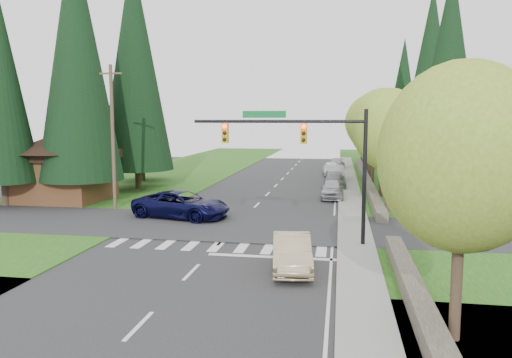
% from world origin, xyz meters
% --- Properties ---
extents(ground, '(120.00, 120.00, 0.00)m').
position_xyz_m(ground, '(0.00, 0.00, 0.00)').
color(ground, '#28282B').
rests_on(ground, ground).
extents(grass_east, '(14.00, 110.00, 0.06)m').
position_xyz_m(grass_east, '(13.00, 20.00, 0.03)').
color(grass_east, '#1A5015').
rests_on(grass_east, ground).
extents(grass_west, '(14.00, 110.00, 0.06)m').
position_xyz_m(grass_west, '(-13.00, 20.00, 0.03)').
color(grass_west, '#1A5015').
rests_on(grass_west, ground).
extents(cross_street, '(120.00, 8.00, 0.10)m').
position_xyz_m(cross_street, '(0.00, 8.00, 0.00)').
color(cross_street, '#28282B').
rests_on(cross_street, ground).
extents(sidewalk_east, '(1.80, 80.00, 0.13)m').
position_xyz_m(sidewalk_east, '(6.90, 22.00, 0.07)').
color(sidewalk_east, gray).
rests_on(sidewalk_east, ground).
extents(curb_east, '(0.20, 80.00, 0.13)m').
position_xyz_m(curb_east, '(6.05, 22.00, 0.07)').
color(curb_east, gray).
rests_on(curb_east, ground).
extents(stone_wall_south, '(0.70, 14.00, 0.70)m').
position_xyz_m(stone_wall_south, '(8.60, -3.00, 0.35)').
color(stone_wall_south, '#4C4438').
rests_on(stone_wall_south, ground).
extents(stone_wall_north, '(0.70, 40.00, 0.70)m').
position_xyz_m(stone_wall_north, '(8.60, 30.00, 0.35)').
color(stone_wall_north, '#4C4438').
rests_on(stone_wall_north, ground).
extents(traffic_signal, '(8.70, 0.37, 6.80)m').
position_xyz_m(traffic_signal, '(4.37, 4.50, 4.98)').
color(traffic_signal, black).
rests_on(traffic_signal, ground).
extents(brown_building, '(8.40, 8.40, 5.40)m').
position_xyz_m(brown_building, '(-15.00, 15.00, 3.14)').
color(brown_building, '#4C2D19').
rests_on(brown_building, ground).
extents(utility_pole, '(1.60, 0.24, 10.00)m').
position_xyz_m(utility_pole, '(-9.50, 12.00, 5.14)').
color(utility_pole, '#473828').
rests_on(utility_pole, ground).
extents(decid_tree_0, '(4.80, 4.80, 8.37)m').
position_xyz_m(decid_tree_0, '(9.20, 14.00, 5.60)').
color(decid_tree_0, '#38281C').
rests_on(decid_tree_0, ground).
extents(decid_tree_1, '(5.20, 5.20, 8.80)m').
position_xyz_m(decid_tree_1, '(9.30, 21.00, 5.80)').
color(decid_tree_1, '#38281C').
rests_on(decid_tree_1, ground).
extents(decid_tree_2, '(5.00, 5.00, 8.82)m').
position_xyz_m(decid_tree_2, '(9.10, 28.00, 5.93)').
color(decid_tree_2, '#38281C').
rests_on(decid_tree_2, ground).
extents(decid_tree_3, '(5.00, 5.00, 8.55)m').
position_xyz_m(decid_tree_3, '(9.20, 35.00, 5.66)').
color(decid_tree_3, '#38281C').
rests_on(decid_tree_3, ground).
extents(decid_tree_4, '(5.40, 5.40, 9.18)m').
position_xyz_m(decid_tree_4, '(9.30, 42.00, 6.06)').
color(decid_tree_4, '#38281C').
rests_on(decid_tree_4, ground).
extents(decid_tree_5, '(4.80, 4.80, 8.30)m').
position_xyz_m(decid_tree_5, '(9.10, 49.00, 5.53)').
color(decid_tree_5, '#38281C').
rests_on(decid_tree_5, ground).
extents(decid_tree_6, '(5.20, 5.20, 8.86)m').
position_xyz_m(decid_tree_6, '(9.20, 56.00, 5.86)').
color(decid_tree_6, '#38281C').
rests_on(decid_tree_6, ground).
extents(decid_tree_south, '(4.60, 4.60, 7.92)m').
position_xyz_m(decid_tree_south, '(9.30, -6.00, 5.27)').
color(decid_tree_south, '#38281C').
rests_on(decid_tree_south, ground).
extents(conifer_w_a, '(6.12, 6.12, 19.80)m').
position_xyz_m(conifer_w_a, '(-13.00, 14.00, 10.79)').
color(conifer_w_a, '#38281C').
rests_on(conifer_w_a, ground).
extents(conifer_w_b, '(5.44, 5.44, 17.80)m').
position_xyz_m(conifer_w_b, '(-16.00, 18.00, 9.79)').
color(conifer_w_b, '#38281C').
rests_on(conifer_w_b, ground).
extents(conifer_w_c, '(6.46, 6.46, 20.80)m').
position_xyz_m(conifer_w_c, '(-12.00, 22.00, 11.29)').
color(conifer_w_c, '#38281C').
rests_on(conifer_w_c, ground).
extents(conifer_w_e, '(5.78, 5.78, 18.80)m').
position_xyz_m(conifer_w_e, '(-14.00, 28.00, 10.29)').
color(conifer_w_e, '#38281C').
rests_on(conifer_w_e, ground).
extents(conifer_e_a, '(5.44, 5.44, 17.80)m').
position_xyz_m(conifer_e_a, '(14.00, 20.00, 9.79)').
color(conifer_e_a, '#38281C').
rests_on(conifer_e_a, ground).
extents(conifer_e_b, '(6.12, 6.12, 19.80)m').
position_xyz_m(conifer_e_b, '(15.00, 34.00, 10.79)').
color(conifer_e_b, '#38281C').
rests_on(conifer_e_b, ground).
extents(conifer_e_c, '(5.10, 5.10, 16.80)m').
position_xyz_m(conifer_e_c, '(14.00, 48.00, 9.29)').
color(conifer_e_c, '#38281C').
rests_on(conifer_e_c, ground).
extents(sedan_champagne, '(2.13, 4.65, 1.48)m').
position_xyz_m(sedan_champagne, '(4.07, 0.03, 0.74)').
color(sedan_champagne, '#C6B184').
rests_on(sedan_champagne, ground).
extents(suv_navy, '(6.79, 4.28, 1.75)m').
position_xyz_m(suv_navy, '(-3.94, 9.86, 0.87)').
color(suv_navy, black).
rests_on(suv_navy, ground).
extents(parked_car_a, '(1.79, 4.44, 1.51)m').
position_xyz_m(parked_car_a, '(5.46, 19.48, 0.76)').
color(parked_car_a, '#A6A7AB').
rests_on(parked_car_a, ground).
extents(parked_car_b, '(2.12, 4.65, 1.32)m').
position_xyz_m(parked_car_b, '(5.60, 25.93, 0.66)').
color(parked_car_b, slate).
rests_on(parked_car_b, ground).
extents(parked_car_c, '(1.79, 4.80, 1.57)m').
position_xyz_m(parked_car_c, '(5.60, 31.48, 0.78)').
color(parked_car_c, '#A09FA4').
rests_on(parked_car_c, ground).
extents(parked_car_d, '(2.23, 4.79, 1.59)m').
position_xyz_m(parked_car_d, '(5.07, 36.00, 0.79)').
color(parked_car_d, silver).
rests_on(parked_car_d, ground).
extents(parked_car_e, '(2.23, 4.48, 1.25)m').
position_xyz_m(parked_car_e, '(5.60, 44.05, 0.62)').
color(parked_car_e, '#A2A2A7').
rests_on(parked_car_e, ground).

